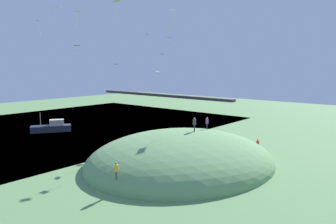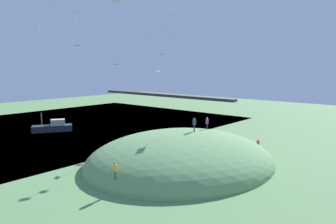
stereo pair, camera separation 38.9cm
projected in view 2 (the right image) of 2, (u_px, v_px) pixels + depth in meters
The scene contains 24 objects.
ground_plane at pixel (138, 154), 45.12m from camera, with size 160.00×160.00×0.00m, color #5F8C53.
lake_water at pixel (40, 130), 62.84m from camera, with size 50.19×80.00×0.40m, color #3F5D80.
grass_hill at pixel (181, 163), 41.07m from camera, with size 22.50×25.39×7.77m, color #68975D.
bridge_deck_far at pixel (162, 95), 89.17m from camera, with size 45.17×1.80×0.70m, color #4A4542.
boat_on_lake at pixel (53, 127), 60.69m from camera, with size 5.63×7.26×3.66m.
person_on_hilltop at pixel (194, 123), 41.32m from camera, with size 0.59×0.59×1.81m.
person_walking_path at pixel (258, 144), 46.48m from camera, with size 0.53×0.53×1.75m.
person_watching_kites at pixel (115, 169), 31.00m from camera, with size 0.56×0.56×1.72m.
person_with_child at pixel (207, 122), 44.25m from camera, with size 0.48×0.48×1.69m.
kite_0 at pixel (170, 38), 48.09m from camera, with size 0.93×1.09×1.87m.
kite_1 at pixel (199, 68), 44.75m from camera, with size 1.19×1.23×2.01m.
kite_2 at pixel (116, 2), 33.48m from camera, with size 1.36×1.16×1.82m.
kite_3 at pixel (163, 55), 47.08m from camera, with size 0.79×0.61×1.39m.
kite_4 at pixel (38, 22), 37.99m from camera, with size 0.71×0.64×1.80m.
kite_5 at pixel (78, 13), 32.30m from camera, with size 0.53×0.68×1.73m.
kite_6 at pixel (158, 72), 52.72m from camera, with size 0.91×1.02×1.15m.
kite_7 at pixel (172, 11), 36.10m from camera, with size 0.85×0.68×1.28m.
kite_8 at pixel (168, 32), 38.29m from camera, with size 0.57×0.68×1.42m.
kite_9 at pixel (148, 35), 53.87m from camera, with size 0.98×0.98×1.82m.
kite_10 at pixel (157, 63), 49.80m from camera, with size 1.03×1.07×2.05m.
kite_11 at pixel (116, 65), 45.07m from camera, with size 0.62×0.82×1.29m.
kite_12 at pixel (57, 7), 41.53m from camera, with size 1.11×1.33×1.58m.
kite_13 at pixel (78, 46), 40.97m from camera, with size 0.89×0.87×1.26m.
mooring_post at pixel (151, 141), 50.85m from camera, with size 0.14×0.14×1.04m, color brown.
Camera 2 is at (31.79, -30.49, 12.14)m, focal length 34.53 mm.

